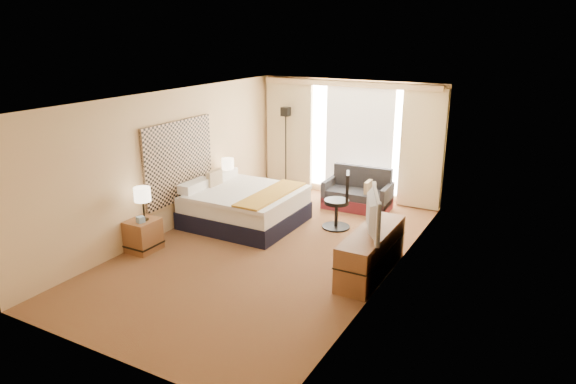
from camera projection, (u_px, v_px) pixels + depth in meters
The scene contains 21 objects.
floor at pixel (269, 250), 8.83m from camera, with size 4.20×7.00×0.02m, color maroon.
ceiling at pixel (267, 97), 8.04m from camera, with size 4.20×7.00×0.02m, color beige.
wall_back at pixel (349, 139), 11.36m from camera, with size 4.20×0.02×2.60m, color #D9BD84.
wall_front at pixel (102, 255), 5.51m from camera, with size 4.20×0.02×2.60m, color #D9BD84.
wall_left at pixel (170, 162), 9.40m from camera, with size 0.02×7.00×2.60m, color #D9BD84.
wall_right at pixel (392, 196), 7.47m from camera, with size 0.02×7.00×2.60m, color #D9BD84.
headboard at pixel (179, 161), 9.55m from camera, with size 0.06×1.85×1.50m, color black.
nightstand_left at pixel (143, 235), 8.72m from camera, with size 0.45×0.52×0.55m, color brown.
nightstand_right at pixel (228, 196), 10.81m from camera, with size 0.45×0.52×0.55m, color brown.
media_dresser at pixel (371, 252), 7.88m from camera, with size 0.50×1.80×0.70m, color brown.
window at pixel (359, 140), 11.22m from camera, with size 2.30×0.02×2.30m, color white.
curtains at pixel (347, 135), 11.23m from camera, with size 4.12×0.19×2.56m.
bed at pixel (244, 206), 9.92m from camera, with size 2.01×1.84×0.98m.
loveseat at pixel (358, 195), 10.82m from camera, with size 1.39×0.78×0.86m.
floor_lamp at pixel (286, 132), 11.75m from camera, with size 0.25×0.25×1.94m.
desk_chair at pixel (340, 204), 9.66m from camera, with size 0.55×0.54×1.09m.
lamp_left at pixel (142, 195), 8.49m from camera, with size 0.28×0.28×0.58m.
lamp_right at pixel (228, 164), 10.61m from camera, with size 0.25×0.25×0.53m.
tissue_box at pixel (141, 220), 8.52m from camera, with size 0.11×0.11×0.10m, color #83A7CA.
telephone at pixel (234, 181), 10.76m from camera, with size 0.19×0.15×0.07m, color black.
television at pixel (368, 213), 7.61m from camera, with size 1.12×0.15×0.65m, color black.
Camera 1 is at (4.18, -6.96, 3.61)m, focal length 32.00 mm.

